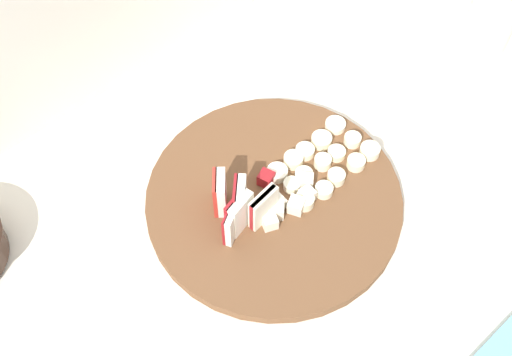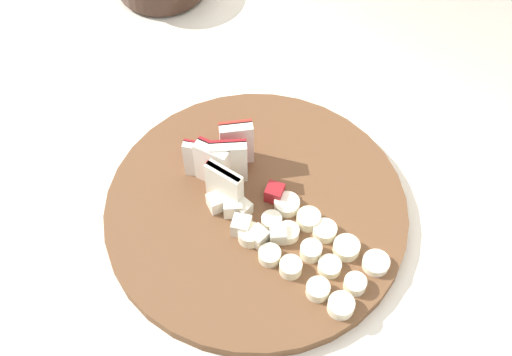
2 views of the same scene
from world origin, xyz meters
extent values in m
cube|color=silver|center=(0.00, 0.00, 0.46)|extent=(1.41, 0.68, 0.91)
cube|color=silver|center=(0.00, 0.36, 0.69)|extent=(2.40, 0.04, 1.39)
cylinder|color=brown|center=(-0.10, 0.02, 0.92)|extent=(0.35, 0.35, 0.02)
cube|color=maroon|center=(-0.14, 0.00, 0.95)|extent=(0.05, 0.01, 0.06)
cube|color=beige|center=(-0.13, 0.00, 0.95)|extent=(0.05, 0.02, 0.06)
cube|color=maroon|center=(-0.17, 0.02, 0.96)|extent=(0.04, 0.02, 0.06)
cube|color=white|center=(-0.16, 0.01, 0.96)|extent=(0.04, 0.02, 0.06)
cube|color=maroon|center=(-0.18, 0.01, 0.95)|extent=(0.04, 0.03, 0.05)
cube|color=white|center=(-0.18, 0.01, 0.95)|extent=(0.05, 0.03, 0.05)
cube|color=maroon|center=(-0.16, 0.03, 0.96)|extent=(0.03, 0.03, 0.06)
cube|color=white|center=(-0.15, 0.02, 0.96)|extent=(0.04, 0.04, 0.06)
cube|color=#B22D23|center=(-0.17, 0.06, 0.96)|extent=(0.03, 0.03, 0.06)
cube|color=white|center=(-0.16, 0.05, 0.96)|extent=(0.03, 0.04, 0.06)
cube|color=beige|center=(-0.09, -0.02, 0.94)|extent=(0.03, 0.03, 0.02)
cube|color=maroon|center=(-0.09, 0.04, 0.94)|extent=(0.03, 0.03, 0.02)
cube|color=beige|center=(-0.11, 0.00, 0.94)|extent=(0.02, 0.02, 0.02)
cube|color=beige|center=(-0.07, -0.02, 0.94)|extent=(0.02, 0.02, 0.02)
cube|color=beige|center=(-0.12, -0.01, 0.94)|extent=(0.03, 0.03, 0.02)
cube|color=beige|center=(-0.06, 0.00, 0.94)|extent=(0.03, 0.03, 0.02)
cube|color=#EFE5CC|center=(-0.14, -0.01, 0.94)|extent=(0.03, 0.03, 0.02)
cylinder|color=beige|center=(-0.08, -0.02, 0.93)|extent=(0.03, 0.03, 0.02)
cylinder|color=beige|center=(-0.05, -0.02, 0.93)|extent=(0.02, 0.02, 0.01)
cylinder|color=beige|center=(-0.02, -0.02, 0.93)|extent=(0.02, 0.02, 0.02)
cylinder|color=beige|center=(0.02, -0.02, 0.93)|extent=(0.03, 0.03, 0.01)
cylinder|color=#F4EAC6|center=(0.05, -0.02, 0.93)|extent=(0.03, 0.03, 0.01)
cylinder|color=#F4EAC6|center=(-0.07, 0.01, 0.93)|extent=(0.02, 0.02, 0.01)
cylinder|color=white|center=(-0.05, 0.01, 0.93)|extent=(0.02, 0.02, 0.01)
cylinder|color=#F4EAC6|center=(-0.02, 0.01, 0.93)|extent=(0.02, 0.02, 0.02)
cylinder|color=beige|center=(0.01, 0.01, 0.93)|extent=(0.03, 0.03, 0.01)
cylinder|color=#F4EAC6|center=(0.04, 0.01, 0.93)|extent=(0.02, 0.02, 0.01)
cylinder|color=white|center=(-0.07, 0.04, 0.93)|extent=(0.03, 0.03, 0.01)
cylinder|color=beige|center=(-0.04, 0.04, 0.93)|extent=(0.03, 0.03, 0.01)
cylinder|color=#F4EAC6|center=(-0.02, 0.04, 0.93)|extent=(0.03, 0.03, 0.01)
cylinder|color=beige|center=(0.01, 0.04, 0.93)|extent=(0.03, 0.03, 0.01)
cylinder|color=white|center=(0.05, 0.04, 0.93)|extent=(0.03, 0.03, 0.01)
cylinder|color=beige|center=(0.37, 0.02, 0.96)|extent=(0.08, 0.08, 0.10)
camera|label=1|loc=(-0.43, -0.31, 1.66)|focal=45.02mm
camera|label=2|loc=(0.18, -0.31, 1.60)|focal=49.12mm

